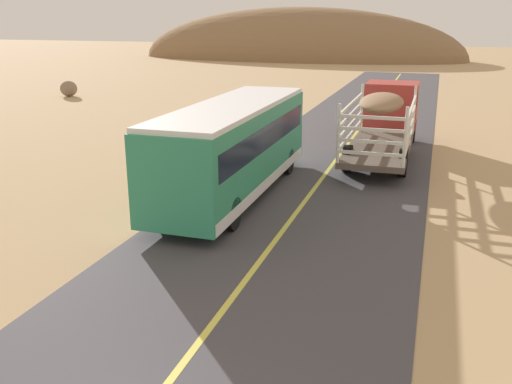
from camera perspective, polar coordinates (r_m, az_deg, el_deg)
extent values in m
cube|color=#B2332D|center=(29.21, 13.55, 8.58)|extent=(2.50, 2.20, 2.20)
cube|color=#192333|center=(29.15, 13.61, 9.46)|extent=(2.53, 1.54, 0.70)
cube|color=brown|center=(24.12, 12.29, 4.20)|extent=(2.50, 6.40, 0.24)
cylinder|color=silver|center=(27.08, 10.63, 8.36)|extent=(0.12, 0.12, 2.20)
cylinder|color=silver|center=(26.89, 15.70, 7.95)|extent=(0.12, 0.12, 2.20)
cylinder|color=silver|center=(20.96, 8.35, 5.87)|extent=(0.12, 0.12, 2.20)
cylinder|color=silver|center=(20.72, 14.87, 5.33)|extent=(0.12, 0.12, 2.20)
cube|color=silver|center=(24.14, 9.51, 5.73)|extent=(0.08, 6.30, 0.12)
cube|color=silver|center=(23.92, 15.26, 5.25)|extent=(0.08, 6.30, 0.12)
cube|color=silver|center=(20.93, 11.48, 3.83)|extent=(2.40, 0.08, 0.12)
cube|color=silver|center=(24.05, 9.56, 6.76)|extent=(0.08, 6.30, 0.12)
cube|color=silver|center=(23.84, 15.35, 6.29)|extent=(0.08, 6.30, 0.12)
cube|color=silver|center=(20.83, 11.55, 5.01)|extent=(2.40, 0.08, 0.12)
cube|color=silver|center=(23.98, 9.61, 7.79)|extent=(0.08, 6.30, 0.12)
cube|color=silver|center=(23.76, 15.43, 7.33)|extent=(0.08, 6.30, 0.12)
cube|color=silver|center=(20.74, 11.63, 6.19)|extent=(2.40, 0.08, 0.12)
cube|color=silver|center=(23.91, 9.67, 8.83)|extent=(0.08, 6.30, 0.12)
cube|color=silver|center=(23.69, 15.52, 8.37)|extent=(0.08, 6.30, 0.12)
cube|color=silver|center=(20.66, 11.70, 7.39)|extent=(2.40, 0.08, 0.12)
ellipsoid|color=#8C6B4C|center=(23.76, 12.60, 8.83)|extent=(1.75, 3.84, 0.70)
cylinder|color=black|center=(29.52, 11.26, 6.35)|extent=(0.32, 1.10, 1.10)
cylinder|color=black|center=(29.36, 15.50, 6.00)|extent=(0.32, 1.10, 1.10)
cylinder|color=black|center=(23.04, 9.23, 3.38)|extent=(0.32, 1.10, 1.10)
cylinder|color=black|center=(22.84, 14.65, 2.91)|extent=(0.32, 1.10, 1.10)
cube|color=#2D8C66|center=(19.54, -2.28, 4.54)|extent=(2.50, 10.00, 2.70)
cube|color=white|center=(19.27, -2.33, 8.68)|extent=(2.45, 9.80, 0.16)
cube|color=#192333|center=(19.44, -2.30, 5.89)|extent=(2.54, 9.20, 0.80)
cube|color=silver|center=(19.83, -2.24, 1.30)|extent=(2.53, 9.80, 0.36)
cylinder|color=black|center=(23.16, -2.07, 3.54)|extent=(0.30, 1.00, 1.00)
cylinder|color=black|center=(22.53, 3.22, 3.13)|extent=(0.30, 1.00, 1.00)
cylinder|color=black|center=(17.42, -9.30, -1.41)|extent=(0.30, 1.00, 1.00)
cylinder|color=black|center=(16.58, -2.49, -2.17)|extent=(0.30, 1.00, 1.00)
ellipsoid|color=#84705B|center=(47.07, -18.43, 9.90)|extent=(1.31, 1.26, 1.21)
ellipsoid|color=olive|center=(85.22, 4.17, 13.32)|extent=(47.90, 17.29, 14.52)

